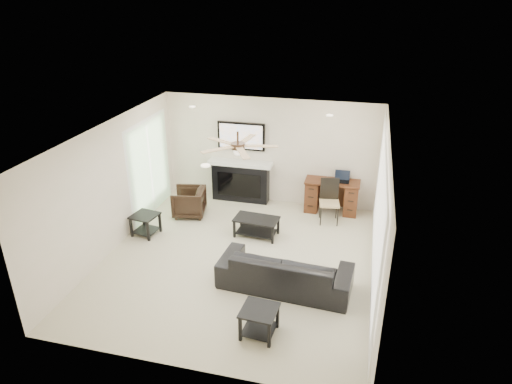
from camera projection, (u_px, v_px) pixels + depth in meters
The scene contains 10 objects.
room_shell at pixel (248, 178), 7.98m from camera, with size 5.50×5.54×2.52m.
sofa at pixel (285, 270), 7.76m from camera, with size 2.26×0.88×0.66m, color black.
armchair at pixel (189, 202), 10.24m from camera, with size 0.68×0.70×0.64m, color black.
coffee_table at pixel (256, 227), 9.43m from camera, with size 0.90×0.50×0.40m, color black.
end_table_near at pixel (259, 322), 6.73m from camera, with size 0.52×0.52×0.45m, color black.
end_table_left at pixel (146, 225), 9.47m from camera, with size 0.50×0.50×0.45m, color black.
fireplace_unit at pixel (240, 163), 10.68m from camera, with size 1.52×0.34×1.91m, color black.
desk at pixel (332, 196), 10.39m from camera, with size 1.22×0.56×0.76m, color #432610.
desk_chair at pixel (329, 202), 9.86m from camera, with size 0.42×0.44×0.97m, color black.
laptop at pixel (342, 177), 10.12m from camera, with size 0.33×0.24×0.23m, color black.
Camera 1 is at (2.10, -7.04, 4.75)m, focal length 32.00 mm.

